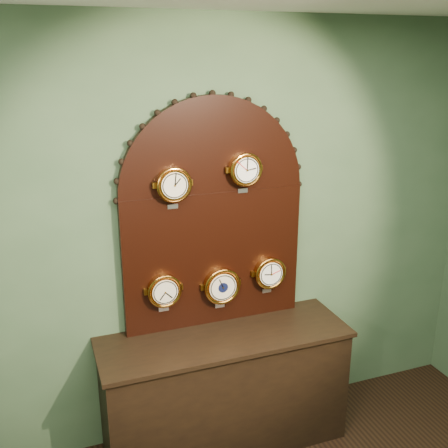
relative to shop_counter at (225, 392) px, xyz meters
name	(u,v)px	position (x,y,z in m)	size (l,w,h in m)	color
wall_back	(211,239)	(0.00, 0.27, 1.00)	(4.00, 4.00, 0.00)	#456344
shop_counter	(225,392)	(0.00, 0.00, 0.00)	(1.60, 0.50, 0.80)	black
display_board	(213,208)	(0.00, 0.22, 1.23)	(1.26, 0.06, 1.53)	black
roman_clock	(173,184)	(-0.27, 0.15, 1.42)	(0.22, 0.08, 0.27)	#C57A29
arabic_clock	(245,169)	(0.19, 0.15, 1.48)	(0.21, 0.08, 0.27)	#C57A29
hygrometer	(164,290)	(-0.35, 0.15, 0.74)	(0.22, 0.08, 0.27)	#C57A29
barometer	(221,286)	(0.03, 0.15, 0.71)	(0.25, 0.08, 0.30)	#C57A29
tide_clock	(269,273)	(0.38, 0.15, 0.75)	(0.22, 0.08, 0.27)	#C57A29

